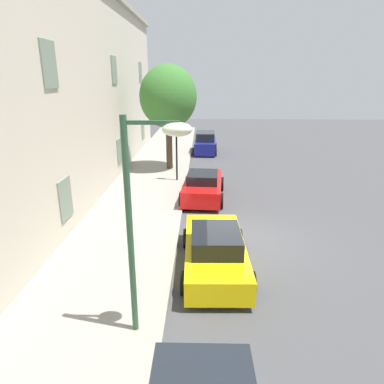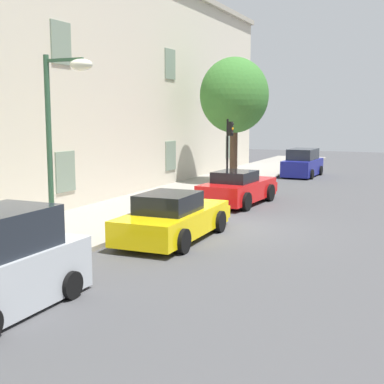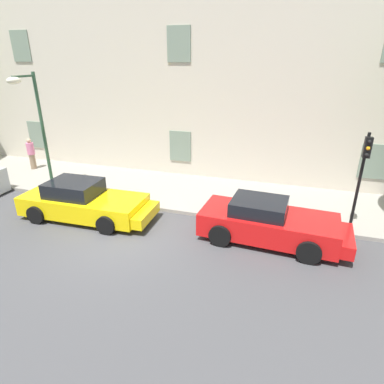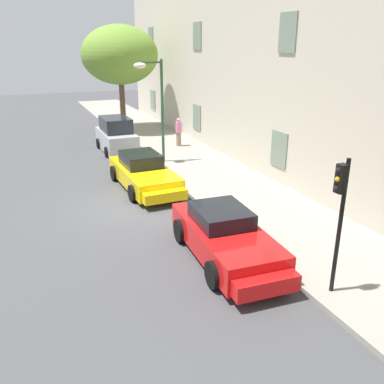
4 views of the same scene
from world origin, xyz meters
TOP-DOWN VIEW (x-y plane):
  - ground_plane at (0.00, 0.00)m, footprint 80.00×80.00m
  - sidewalk at (0.00, 4.42)m, footprint 60.00×4.15m
  - sportscar_red_lead at (-1.82, 1.04)m, footprint 5.09×2.17m
  - sportscar_yellow_flank at (4.98, 1.39)m, footprint 4.87×2.26m
  - hatchback_parked at (15.98, 1.21)m, footprint 3.94×1.93m
  - tree_midblock at (10.31, 3.60)m, footprint 3.55×3.55m
  - traffic_light at (7.56, 2.84)m, footprint 0.22×0.36m
  - street_lamp at (-5.06, 2.55)m, footprint 0.44×1.42m

SIDE VIEW (x-z plane):
  - ground_plane at x=0.00m, z-range 0.00..0.00m
  - sidewalk at x=0.00m, z-range 0.00..0.14m
  - sportscar_red_lead at x=-1.82m, z-range -0.10..1.33m
  - sportscar_yellow_flank at x=4.98m, z-range -0.07..1.33m
  - hatchback_parked at x=15.98m, z-range -0.07..1.60m
  - traffic_light at x=7.56m, z-range 0.76..4.12m
  - street_lamp at x=-5.06m, z-range 1.15..6.15m
  - tree_midblock at x=10.31m, z-range 1.42..7.91m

